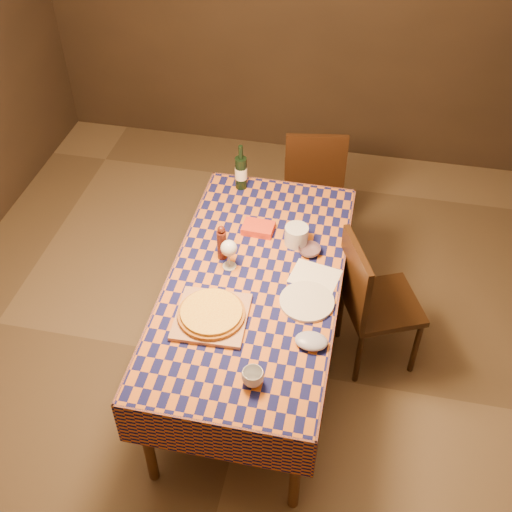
% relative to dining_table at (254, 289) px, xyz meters
% --- Properties ---
extents(room, '(5.00, 5.10, 2.70)m').
position_rel_dining_table_xyz_m(room, '(0.00, 0.00, 0.66)').
color(room, brown).
rests_on(room, ground).
extents(dining_table, '(0.94, 1.84, 0.77)m').
position_rel_dining_table_xyz_m(dining_table, '(0.00, 0.00, 0.00)').
color(dining_table, brown).
rests_on(dining_table, ground).
extents(cutting_board, '(0.38, 0.38, 0.02)m').
position_rel_dining_table_xyz_m(cutting_board, '(-0.16, -0.32, 0.09)').
color(cutting_board, '#B77A56').
rests_on(cutting_board, dining_table).
extents(pizza, '(0.42, 0.42, 0.03)m').
position_rel_dining_table_xyz_m(pizza, '(-0.16, -0.32, 0.12)').
color(pizza, '#A15D1A').
rests_on(pizza, cutting_board).
extents(pepper_mill, '(0.06, 0.06, 0.23)m').
position_rel_dining_table_xyz_m(pepper_mill, '(-0.21, 0.14, 0.18)').
color(pepper_mill, '#461810').
rests_on(pepper_mill, dining_table).
extents(bowl, '(0.14, 0.14, 0.04)m').
position_rel_dining_table_xyz_m(bowl, '(0.26, 0.27, 0.10)').
color(bowl, '#583E4A').
rests_on(bowl, dining_table).
extents(wine_glass, '(0.09, 0.09, 0.18)m').
position_rel_dining_table_xyz_m(wine_glass, '(-0.16, 0.07, 0.21)').
color(wine_glass, white).
rests_on(wine_glass, dining_table).
extents(wine_bottle, '(0.10, 0.10, 0.31)m').
position_rel_dining_table_xyz_m(wine_bottle, '(-0.25, 0.80, 0.19)').
color(wine_bottle, black).
rests_on(wine_bottle, dining_table).
extents(deli_tub, '(0.15, 0.15, 0.11)m').
position_rel_dining_table_xyz_m(deli_tub, '(0.18, 0.34, 0.13)').
color(deli_tub, silver).
rests_on(deli_tub, dining_table).
extents(takeout_container, '(0.19, 0.14, 0.05)m').
position_rel_dining_table_xyz_m(takeout_container, '(-0.06, 0.40, 0.10)').
color(takeout_container, red).
rests_on(takeout_container, dining_table).
extents(white_plate, '(0.35, 0.35, 0.02)m').
position_rel_dining_table_xyz_m(white_plate, '(0.31, -0.11, 0.08)').
color(white_plate, silver).
rests_on(white_plate, dining_table).
extents(tumbler, '(0.13, 0.13, 0.08)m').
position_rel_dining_table_xyz_m(tumbler, '(0.13, -0.67, 0.12)').
color(tumbler, silver).
rests_on(tumbler, dining_table).
extents(flour_patch, '(0.29, 0.24, 0.00)m').
position_rel_dining_table_xyz_m(flour_patch, '(0.32, 0.09, 0.08)').
color(flour_patch, white).
rests_on(flour_patch, dining_table).
extents(flour_bag, '(0.19, 0.16, 0.05)m').
position_rel_dining_table_xyz_m(flour_bag, '(0.37, -0.38, 0.10)').
color(flour_bag, '#9EA4CA').
rests_on(flour_bag, dining_table).
extents(chair_far, '(0.48, 0.49, 0.93)m').
position_rel_dining_table_xyz_m(chair_far, '(0.15, 1.36, -0.17)').
color(chair_far, black).
rests_on(chair_far, ground).
extents(chair_right, '(0.56, 0.56, 0.93)m').
position_rel_dining_table_xyz_m(chair_right, '(0.64, 0.23, -0.17)').
color(chair_right, black).
rests_on(chair_right, ground).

